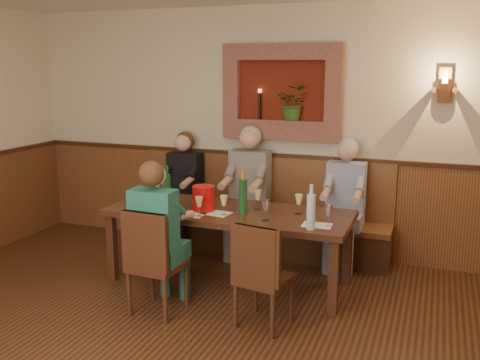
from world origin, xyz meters
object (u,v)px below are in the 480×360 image
object	(u,v)px
bench	(259,225)
chair_near_right	(263,296)
person_bench_left	(183,200)
spittoon_bucket	(204,198)
person_chair_front	(160,249)
water_bottle	(311,211)
person_bench_mid	(247,202)
chair_near_left	(157,282)
wine_bottle_green_a	(243,196)
wine_bottle_green_b	(167,187)
dining_table	(229,217)
person_bench_right	(344,215)

from	to	relation	value
bench	chair_near_right	size ratio (longest dim) A/B	3.29
person_bench_left	spittoon_bucket	bearing A→B (deg)	-53.12
person_chair_front	bench	bearing A→B (deg)	78.77
water_bottle	person_bench_mid	bearing A→B (deg)	130.74
chair_near_right	spittoon_bucket	world-z (taller)	spittoon_bucket
bench	chair_near_left	distance (m)	1.83
person_chair_front	wine_bottle_green_a	size ratio (longest dim) A/B	3.19
person_bench_mid	wine_bottle_green_b	size ratio (longest dim) A/B	3.89
person_bench_left	person_chair_front	size ratio (longest dim) A/B	1.01
person_bench_mid	chair_near_right	bearing A→B (deg)	-66.00
chair_near_right	water_bottle	xyz separation A→B (m)	(0.29, 0.44, 0.65)
dining_table	bench	distance (m)	1.01
chair_near_left	wine_bottle_green_a	distance (m)	1.14
spittoon_bucket	wine_bottle_green_a	xyz separation A→B (m)	(0.40, 0.03, 0.06)
dining_table	person_chair_front	size ratio (longest dim) A/B	1.75
chair_near_left	person_bench_right	xyz separation A→B (m)	(1.33, 1.69, 0.29)
chair_near_left	person_chair_front	world-z (taller)	person_chair_front
person_bench_mid	spittoon_bucket	xyz separation A→B (m)	(-0.12, -0.94, 0.26)
spittoon_bucket	chair_near_right	bearing A→B (deg)	-38.47
spittoon_bucket	person_bench_left	bearing A→B (deg)	126.88
dining_table	wine_bottle_green_b	distance (m)	0.76
person_bench_left	wine_bottle_green_a	bearing A→B (deg)	-39.61
wine_bottle_green_a	wine_bottle_green_b	xyz separation A→B (m)	(-0.89, 0.16, -0.02)
chair_near_left	wine_bottle_green_a	bearing A→B (deg)	59.35
person_chair_front	wine_bottle_green_b	size ratio (longest dim) A/B	3.60
wine_bottle_green_a	wine_bottle_green_b	bearing A→B (deg)	169.96
bench	person_chair_front	distance (m)	1.77
person_bench_right	person_chair_front	distance (m)	2.10
bench	person_bench_right	distance (m)	1.02
dining_table	bench	bearing A→B (deg)	90.00
dining_table	wine_bottle_green_b	xyz separation A→B (m)	(-0.72, 0.08, 0.23)
spittoon_bucket	water_bottle	world-z (taller)	water_bottle
dining_table	person_bench_left	bearing A→B (deg)	137.93
person_bench_right	wine_bottle_green_b	bearing A→B (deg)	-156.05
bench	person_bench_right	bearing A→B (deg)	-6.03
person_bench_left	person_bench_right	bearing A→B (deg)	-0.01
bench	water_bottle	bearing A→B (deg)	-54.79
chair_near_left	chair_near_right	xyz separation A→B (m)	(0.95, 0.09, -0.01)
dining_table	chair_near_left	distance (m)	1.00
spittoon_bucket	water_bottle	size ratio (longest dim) A/B	0.62
chair_near_left	person_chair_front	size ratio (longest dim) A/B	0.70
water_bottle	chair_near_left	bearing A→B (deg)	-156.94
chair_near_right	person_bench_right	bearing A→B (deg)	86.82
chair_near_left	person_chair_front	xyz separation A→B (m)	(0.00, 0.07, 0.28)
chair_near_right	person_chair_front	bearing A→B (deg)	-168.66
dining_table	bench	xyz separation A→B (m)	(0.00, 0.94, -0.35)
person_bench_left	spittoon_bucket	distance (m)	1.22
chair_near_right	spittoon_bucket	size ratio (longest dim) A/B	3.68
chair_near_left	spittoon_bucket	distance (m)	0.97
wine_bottle_green_a	person_bench_right	bearing A→B (deg)	48.44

